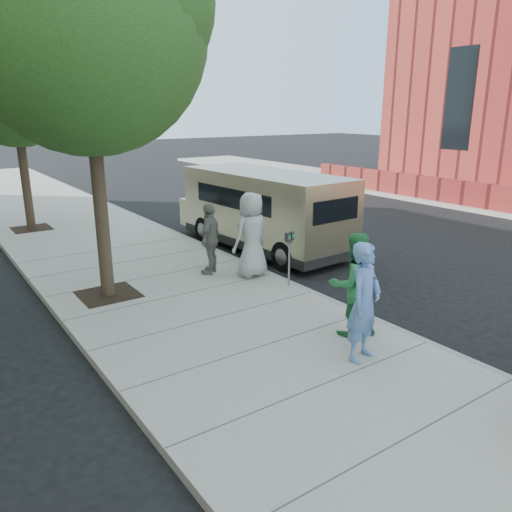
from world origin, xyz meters
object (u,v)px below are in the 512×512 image
tree_near (87,22)px  person_officer (364,302)px  person_striped_polo (210,238)px  van (263,209)px  person_green_shirt (353,284)px  tree_far (14,79)px  person_gray_shirt (251,235)px  parking_meter (289,247)px

tree_near → person_officer: 7.18m
person_officer → person_striped_polo: bearing=71.0°
van → person_green_shirt: (-2.34, -5.96, -0.13)m
tree_far → person_gray_shirt: size_ratio=3.22×
person_officer → person_green_shirt: person_officer is taller
parking_meter → person_officer: size_ratio=0.65×
person_gray_shirt → person_striped_polo: bearing=-56.4°
tree_far → parking_meter: size_ratio=5.21×
tree_near → person_striped_polo: tree_near is taller
tree_near → person_green_shirt: size_ratio=4.09×
parking_meter → person_green_shirt: bearing=-120.6°
tree_far → person_officer: bearing=-79.7°
parking_meter → person_officer: 3.57m
tree_near → person_gray_shirt: tree_near is taller
tree_near → parking_meter: bearing=-27.0°
person_officer → tree_near: bearing=97.5°
tree_near → van: bearing=16.9°
parking_meter → person_green_shirt: person_green_shirt is taller
person_officer → person_green_shirt: size_ratio=1.04×
person_green_shirt → person_gray_shirt: (0.37, 3.66, 0.09)m
parking_meter → person_gray_shirt: person_gray_shirt is taller
parking_meter → person_green_shirt: size_ratio=0.68×
van → person_officer: bearing=-116.0°
tree_near → parking_meter: (3.50, -1.79, -4.49)m
person_gray_shirt → person_officer: bearing=69.9°
person_green_shirt → person_gray_shirt: size_ratio=0.92×
tree_near → tree_far: size_ratio=1.16×
person_gray_shirt → person_green_shirt: bearing=75.7°
tree_near → person_officer: bearing=-65.9°
tree_near → person_gray_shirt: bearing=-12.9°
person_green_shirt → person_officer: bearing=73.6°
person_striped_polo → person_officer: bearing=47.3°
van → person_striped_polo: bearing=-152.7°
person_gray_shirt → person_striped_polo: (-0.68, 0.75, -0.14)m
person_officer → person_green_shirt: (0.53, 0.75, -0.04)m
person_gray_shirt → van: bearing=-139.1°
tree_near → person_gray_shirt: size_ratio=3.74×
tree_near → person_green_shirt: bearing=-57.2°
person_gray_shirt → tree_far: bearing=-77.5°
tree_near → van: size_ratio=1.21×
tree_near → person_officer: size_ratio=3.93×
person_officer → person_striped_polo: person_officer is taller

